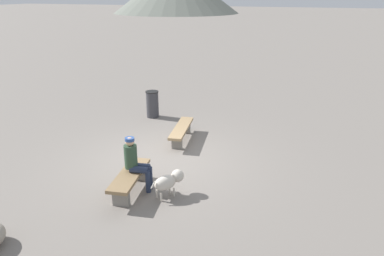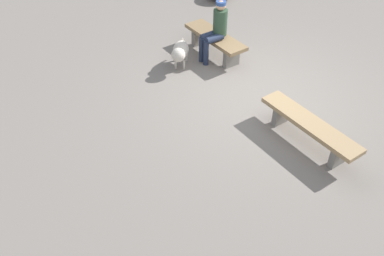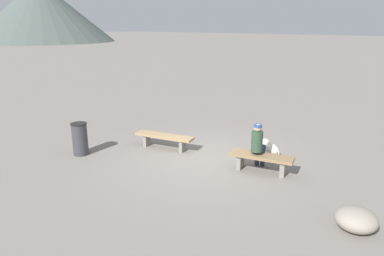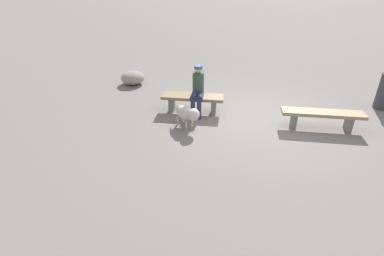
{
  "view_description": "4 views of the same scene",
  "coord_description": "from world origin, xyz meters",
  "px_view_note": "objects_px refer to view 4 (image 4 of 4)",
  "views": [
    {
      "loc": [
        7.66,
        3.79,
        4.13
      ],
      "look_at": [
        -1.4,
        0.35,
        0.45
      ],
      "focal_mm": 33.55,
      "sensor_mm": 36.0,
      "label": 1
    },
    {
      "loc": [
        -5.19,
        3.79,
        4.53
      ],
      "look_at": [
        -0.99,
        1.84,
        0.62
      ],
      "focal_mm": 39.0,
      "sensor_mm": 36.0,
      "label": 2
    },
    {
      "loc": [
        5.06,
        -7.74,
        3.64
      ],
      "look_at": [
        -0.28,
        -0.17,
        0.88
      ],
      "focal_mm": 33.26,
      "sensor_mm": 36.0,
      "label": 3
    },
    {
      "loc": [
        -0.49,
        6.67,
        3.21
      ],
      "look_at": [
        1.15,
        1.74,
        0.44
      ],
      "focal_mm": 27.27,
      "sensor_mm": 36.0,
      "label": 4
    }
  ],
  "objects_px": {
    "bench_left": "(322,116)",
    "dog": "(187,113)",
    "bench_right": "(193,100)",
    "seated_person": "(198,88)",
    "boulder": "(133,78)"
  },
  "relations": [
    {
      "from": "bench_left",
      "to": "bench_right",
      "type": "xyz_separation_m",
      "value": [
        3.11,
        0.06,
        0.01
      ]
    },
    {
      "from": "bench_right",
      "to": "seated_person",
      "type": "relative_size",
      "value": 1.31
    },
    {
      "from": "bench_left",
      "to": "boulder",
      "type": "bearing_deg",
      "value": -23.9
    },
    {
      "from": "seated_person",
      "to": "dog",
      "type": "relative_size",
      "value": 1.72
    },
    {
      "from": "bench_left",
      "to": "bench_right",
      "type": "height_order",
      "value": "bench_right"
    },
    {
      "from": "seated_person",
      "to": "dog",
      "type": "xyz_separation_m",
      "value": [
        0.0,
        0.78,
        -0.34
      ]
    },
    {
      "from": "seated_person",
      "to": "boulder",
      "type": "xyz_separation_m",
      "value": [
        2.68,
        -1.51,
        -0.49
      ]
    },
    {
      "from": "bench_right",
      "to": "seated_person",
      "type": "height_order",
      "value": "seated_person"
    },
    {
      "from": "seated_person",
      "to": "dog",
      "type": "bearing_deg",
      "value": 80.03
    },
    {
      "from": "bench_left",
      "to": "dog",
      "type": "relative_size",
      "value": 2.59
    },
    {
      "from": "bench_left",
      "to": "bench_right",
      "type": "distance_m",
      "value": 3.11
    },
    {
      "from": "bench_left",
      "to": "seated_person",
      "type": "bearing_deg",
      "value": -7.49
    },
    {
      "from": "seated_person",
      "to": "boulder",
      "type": "relative_size",
      "value": 1.65
    },
    {
      "from": "dog",
      "to": "boulder",
      "type": "xyz_separation_m",
      "value": [
        2.68,
        -2.3,
        -0.15
      ]
    },
    {
      "from": "seated_person",
      "to": "dog",
      "type": "height_order",
      "value": "seated_person"
    }
  ]
}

